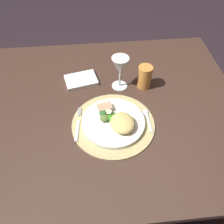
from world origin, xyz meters
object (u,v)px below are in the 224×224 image
at_px(wine_glass, 120,67).
at_px(amber_tumbler, 145,77).
at_px(dining_table, 107,124).
at_px(spoon, 147,116).
at_px(napkin, 81,80).
at_px(dinner_plate, 113,122).
at_px(fork, 78,125).

distance_m(wine_glass, amber_tumbler, 0.13).
relative_size(dining_table, spoon, 9.53).
height_order(napkin, amber_tumbler, amber_tumbler).
height_order(dinner_plate, fork, dinner_plate).
xyz_separation_m(spoon, wine_glass, (-0.09, 0.20, 0.10)).
xyz_separation_m(dining_table, dinner_plate, (0.02, -0.10, 0.14)).
bearing_deg(wine_glass, napkin, 164.31).
height_order(dining_table, fork, fork).
distance_m(spoon, amber_tumbler, 0.20).
xyz_separation_m(fork, wine_glass, (0.20, 0.22, 0.10)).
bearing_deg(spoon, wine_glass, 113.77).
relative_size(napkin, wine_glass, 0.92).
distance_m(fork, amber_tumbler, 0.38).
relative_size(spoon, napkin, 0.86).
height_order(napkin, wine_glass, wine_glass).
height_order(spoon, wine_glass, wine_glass).
distance_m(napkin, amber_tumbler, 0.30).
bearing_deg(fork, dining_table, 39.26).
distance_m(dinner_plate, spoon, 0.14).
xyz_separation_m(spoon, napkin, (-0.27, 0.25, 0.00)).
bearing_deg(amber_tumbler, wine_glass, 175.59).
distance_m(dinner_plate, napkin, 0.30).
height_order(dining_table, wine_glass, wine_glass).
xyz_separation_m(dinner_plate, napkin, (-0.13, 0.28, -0.01)).
distance_m(dining_table, spoon, 0.22).
bearing_deg(dining_table, spoon, -26.04).
relative_size(dining_table, dinner_plate, 4.69).
bearing_deg(wine_glass, fork, -131.30).
relative_size(fork, amber_tumbler, 1.58).
relative_size(dinner_plate, spoon, 2.03).
bearing_deg(fork, amber_tumbler, 34.77).
bearing_deg(dinner_plate, wine_glass, 76.78).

